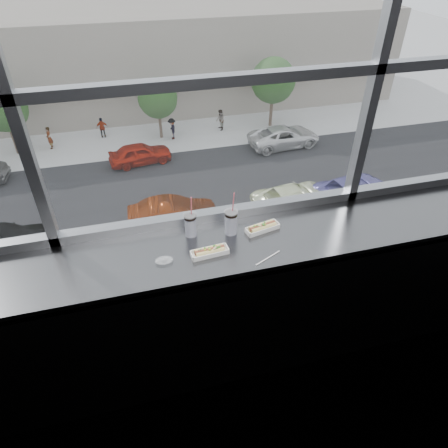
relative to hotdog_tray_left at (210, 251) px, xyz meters
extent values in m
plane|color=black|center=(0.11, 0.35, -0.57)|extent=(6.00, 0.00, 6.00)
plane|color=silver|center=(0.11, 0.37, 1.18)|extent=(6.00, 0.00, 6.00)
cube|color=#5E5E60|center=(0.11, 0.08, -0.05)|extent=(6.00, 0.55, 0.06)
cube|color=#5E5E60|center=(0.11, -0.18, -0.57)|extent=(6.00, 0.04, 1.04)
cube|color=white|center=(0.00, 0.00, -0.02)|extent=(0.23, 0.09, 0.01)
cube|color=white|center=(0.00, 0.00, 0.00)|extent=(0.23, 0.09, 0.03)
cylinder|color=tan|center=(0.00, 0.00, 0.00)|extent=(0.18, 0.05, 0.04)
cylinder|color=brown|center=(0.00, 0.00, 0.01)|extent=(0.18, 0.04, 0.03)
cube|color=white|center=(0.38, 0.14, -0.02)|extent=(0.23, 0.12, 0.01)
cube|color=white|center=(0.38, 0.14, 0.00)|extent=(0.23, 0.12, 0.03)
cylinder|color=tan|center=(0.38, 0.14, 0.00)|extent=(0.18, 0.07, 0.04)
cylinder|color=brown|center=(0.38, 0.14, 0.01)|extent=(0.18, 0.06, 0.03)
cylinder|color=white|center=(-0.07, 0.21, 0.05)|extent=(0.07, 0.07, 0.15)
cylinder|color=black|center=(-0.07, 0.21, 0.12)|extent=(0.08, 0.08, 0.02)
cylinder|color=silver|center=(-0.07, 0.21, 0.13)|extent=(0.08, 0.08, 0.01)
cylinder|color=#D74D5C|center=(-0.06, 0.21, 0.19)|extent=(0.01, 0.04, 0.15)
cylinder|color=white|center=(0.18, 0.17, 0.06)|extent=(0.08, 0.08, 0.16)
cylinder|color=black|center=(0.18, 0.17, 0.12)|extent=(0.08, 0.08, 0.02)
cylinder|color=silver|center=(0.18, 0.17, 0.14)|extent=(0.08, 0.08, 0.01)
cylinder|color=#D74D5C|center=(0.19, 0.16, 0.21)|extent=(0.01, 0.04, 0.16)
cylinder|color=white|center=(0.32, -0.12, -0.02)|extent=(0.18, 0.09, 0.01)
ellipsoid|color=silver|center=(-0.27, 0.00, -0.01)|extent=(0.10, 0.07, 0.03)
plane|color=#B7B7B7|center=(0.11, 43.85, -12.12)|extent=(120.00, 120.00, 0.00)
cube|color=#B7B7B7|center=(0.11, 7.35, -12.10)|extent=(50.00, 14.00, 0.04)
cube|color=black|center=(0.11, 20.35, -12.09)|extent=(80.00, 10.00, 0.06)
cube|color=#B7B7B7|center=(0.11, 28.35, -12.10)|extent=(80.00, 6.00, 0.04)
cube|color=gray|center=(0.11, 38.35, -8.12)|extent=(50.00, 14.00, 8.00)
imported|color=silver|center=(11.28, 24.35, -11.05)|extent=(2.98, 6.24, 2.02)
imported|color=#5A55A5|center=(12.60, 16.35, -11.14)|extent=(2.98, 5.80, 1.85)
imported|color=white|center=(8.73, 16.35, -11.12)|extent=(2.88, 5.84, 1.88)
imported|color=#5D1D04|center=(1.53, 16.35, -10.97)|extent=(3.02, 6.65, 2.18)
imported|color=#AD1000|center=(0.45, 24.35, -11.08)|extent=(3.22, 6.18, 1.97)
imported|color=#66605B|center=(-2.04, 29.54, -11.11)|extent=(0.86, 0.65, 1.94)
imported|color=#66605B|center=(-5.93, 28.55, -11.07)|extent=(0.67, 0.90, 2.02)
imported|color=#66605B|center=(7.36, 28.56, -11.07)|extent=(0.67, 0.90, 2.02)
imported|color=#66605B|center=(3.26, 27.84, -11.08)|extent=(0.67, 0.89, 2.01)
cylinder|color=#47382B|center=(-8.29, 28.35, -10.90)|extent=(0.24, 0.24, 2.44)
sphere|color=#2F5725|center=(-8.29, 28.35, -8.67)|extent=(3.25, 3.25, 3.25)
cylinder|color=#47382B|center=(2.43, 28.35, -10.99)|extent=(0.23, 0.23, 2.26)
sphere|color=#2F5725|center=(2.43, 28.35, -8.92)|extent=(3.01, 3.01, 3.01)
cylinder|color=#47382B|center=(11.67, 28.35, -10.78)|extent=(0.27, 0.27, 2.68)
sphere|color=#2F5725|center=(11.67, 28.35, -8.32)|extent=(3.58, 3.58, 3.58)
camera|label=1|loc=(-0.38, -1.75, 1.54)|focal=32.00mm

